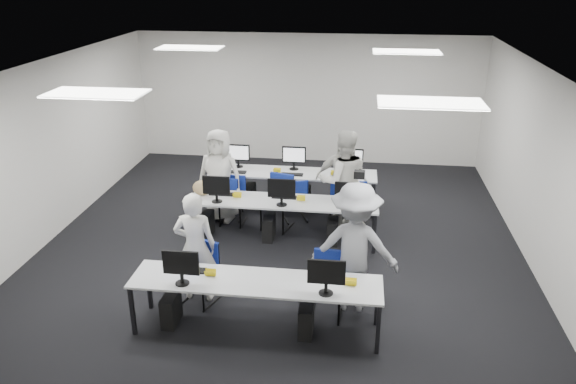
# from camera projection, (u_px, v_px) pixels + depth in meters

# --- Properties ---
(room) EXTENTS (9.00, 9.02, 3.00)m
(room) POSITION_uv_depth(u_px,v_px,m) (281.00, 162.00, 9.01)
(room) COLOR black
(room) RESTS_ON ground
(ceiling_panels) EXTENTS (5.20, 4.60, 0.02)m
(ceiling_panels) POSITION_uv_depth(u_px,v_px,m) (281.00, 68.00, 8.44)
(ceiling_panels) COLOR white
(ceiling_panels) RESTS_ON room
(desk_front) EXTENTS (3.20, 0.70, 0.73)m
(desk_front) POSITION_uv_depth(u_px,v_px,m) (256.00, 284.00, 7.11)
(desk_front) COLOR silver
(desk_front) RESTS_ON ground
(desk_mid) EXTENTS (3.20, 0.70, 0.73)m
(desk_mid) POSITION_uv_depth(u_px,v_px,m) (283.00, 203.00, 9.50)
(desk_mid) COLOR silver
(desk_mid) RESTS_ON ground
(desk_back) EXTENTS (3.20, 0.70, 0.73)m
(desk_back) POSITION_uv_depth(u_px,v_px,m) (293.00, 175.00, 10.79)
(desk_back) COLOR silver
(desk_back) RESTS_ON ground
(equipment_front) EXTENTS (2.51, 0.41, 1.19)m
(equipment_front) POSITION_uv_depth(u_px,v_px,m) (241.00, 306.00, 7.24)
(equipment_front) COLOR #0B1996
(equipment_front) RESTS_ON desk_front
(equipment_mid) EXTENTS (2.91, 0.41, 1.19)m
(equipment_mid) POSITION_uv_depth(u_px,v_px,m) (272.00, 221.00, 9.63)
(equipment_mid) COLOR white
(equipment_mid) RESTS_ON desk_mid
(equipment_back) EXTENTS (2.91, 0.41, 1.19)m
(equipment_back) POSITION_uv_depth(u_px,v_px,m) (303.00, 190.00, 10.90)
(equipment_back) COLOR white
(equipment_back) RESTS_ON desk_back
(chair_0) EXTENTS (0.56, 0.58, 0.88)m
(chair_0) POSITION_uv_depth(u_px,v_px,m) (201.00, 283.00, 7.89)
(chair_0) COLOR navy
(chair_0) RESTS_ON ground
(chair_1) EXTENTS (0.47, 0.51, 0.89)m
(chair_1) POSITION_uv_depth(u_px,v_px,m) (327.00, 296.00, 7.59)
(chair_1) COLOR navy
(chair_1) RESTS_ON ground
(chair_2) EXTENTS (0.45, 0.49, 0.87)m
(chair_2) POSITION_uv_depth(u_px,v_px,m) (233.00, 209.00, 10.30)
(chair_2) COLOR navy
(chair_2) RESTS_ON ground
(chair_3) EXTENTS (0.59, 0.62, 0.97)m
(chair_3) POSITION_uv_depth(u_px,v_px,m) (278.00, 212.00, 10.11)
(chair_3) COLOR navy
(chair_3) RESTS_ON ground
(chair_4) EXTENTS (0.43, 0.46, 0.83)m
(chair_4) POSITION_uv_depth(u_px,v_px,m) (341.00, 216.00, 10.02)
(chair_4) COLOR navy
(chair_4) RESTS_ON ground
(chair_5) EXTENTS (0.43, 0.46, 0.85)m
(chair_5) POSITION_uv_depth(u_px,v_px,m) (230.00, 204.00, 10.50)
(chair_5) COLOR navy
(chair_5) RESTS_ON ground
(chair_6) EXTENTS (0.54, 0.56, 0.83)m
(chair_6) POSITION_uv_depth(u_px,v_px,m) (295.00, 206.00, 10.43)
(chair_6) COLOR navy
(chair_6) RESTS_ON ground
(chair_7) EXTENTS (0.47, 0.50, 0.89)m
(chair_7) POSITION_uv_depth(u_px,v_px,m) (353.00, 209.00, 10.28)
(chair_7) COLOR navy
(chair_7) RESTS_ON ground
(handbag) EXTENTS (0.35, 0.24, 0.27)m
(handbag) POSITION_uv_depth(u_px,v_px,m) (202.00, 188.00, 9.67)
(handbag) COLOR tan
(handbag) RESTS_ON desk_mid
(student_0) EXTENTS (0.60, 0.40, 1.62)m
(student_0) POSITION_uv_depth(u_px,v_px,m) (195.00, 247.00, 7.76)
(student_0) COLOR silver
(student_0) RESTS_ON ground
(student_1) EXTENTS (1.02, 0.86, 1.84)m
(student_1) POSITION_uv_depth(u_px,v_px,m) (343.00, 181.00, 9.82)
(student_1) COLOR silver
(student_1) RESTS_ON ground
(student_2) EXTENTS (0.90, 0.64, 1.72)m
(student_2) POSITION_uv_depth(u_px,v_px,m) (220.00, 175.00, 10.24)
(student_2) COLOR silver
(student_2) RESTS_ON ground
(student_3) EXTENTS (1.02, 0.58, 1.64)m
(student_3) POSITION_uv_depth(u_px,v_px,m) (341.00, 180.00, 10.12)
(student_3) COLOR silver
(student_3) RESTS_ON ground
(photographer) EXTENTS (1.23, 0.77, 1.84)m
(photographer) POSITION_uv_depth(u_px,v_px,m) (355.00, 248.00, 7.52)
(photographer) COLOR gray
(photographer) RESTS_ON ground
(dslr_camera) EXTENTS (0.15, 0.19, 0.10)m
(dslr_camera) POSITION_uv_depth(u_px,v_px,m) (359.00, 174.00, 7.31)
(dslr_camera) COLOR black
(dslr_camera) RESTS_ON photographer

